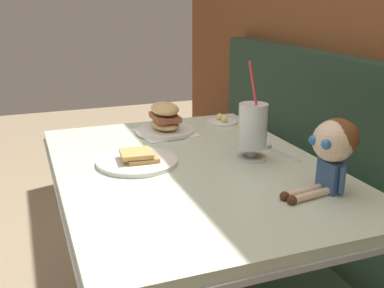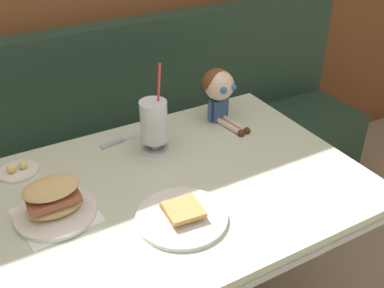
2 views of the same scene
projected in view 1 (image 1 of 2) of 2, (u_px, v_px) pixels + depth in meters
The scene contains 8 objects.
booth_bench at pixel (347, 247), 1.76m from camera, with size 2.60×0.48×1.00m.
diner_table at pixel (192, 223), 1.48m from camera, with size 1.11×0.81×0.74m.
toast_plate at pixel (138, 160), 1.43m from camera, with size 0.25×0.25×0.04m.
milkshake_glass at pixel (253, 128), 1.44m from camera, with size 0.10×0.10×0.31m.
sandwich_plate at pixel (165, 121), 1.74m from camera, with size 0.22×0.22×0.12m.
butter_saucer at pixel (222, 121), 1.88m from camera, with size 0.12×0.12×0.04m.
butter_knife at pixel (268, 147), 1.58m from camera, with size 0.24×0.05×0.01m.
seated_doll at pixel (333, 145), 1.19m from camera, with size 0.13×0.23×0.20m.
Camera 1 is at (1.24, -0.29, 1.24)m, focal length 43.29 mm.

